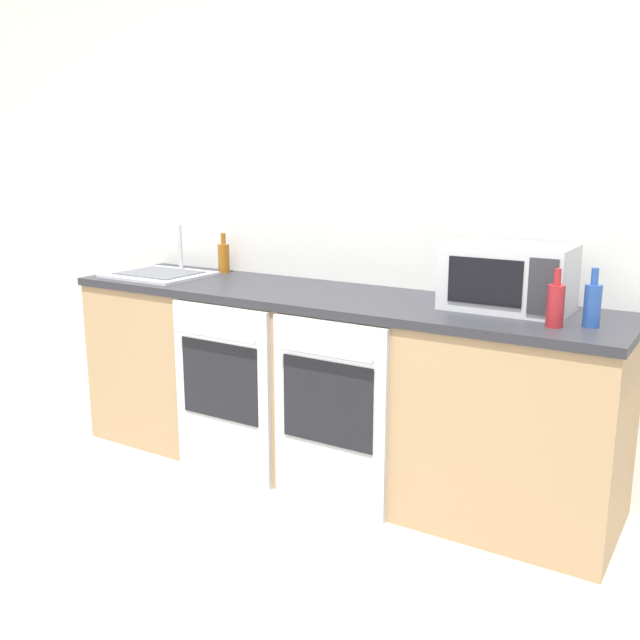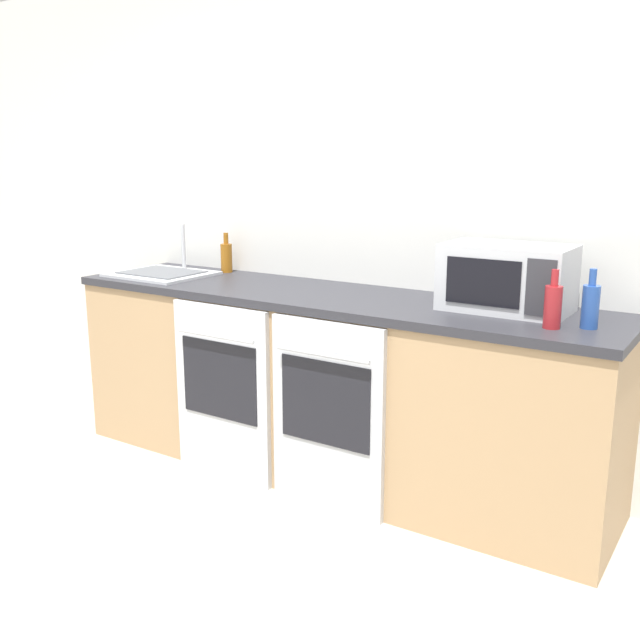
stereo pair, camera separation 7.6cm
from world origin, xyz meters
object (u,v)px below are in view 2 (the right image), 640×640
object	(u,v)px
microwave	(507,278)
bottle_red	(553,305)
sink	(163,273)
bottle_amber	(226,257)
oven_left	(222,391)
bottle_blue	(590,305)
oven_right	(327,415)

from	to	relation	value
microwave	bottle_red	bearing A→B (deg)	-40.88
bottle_red	sink	bearing A→B (deg)	177.54
bottle_amber	sink	size ratio (longest dim) A/B	0.44
oven_left	bottle_amber	xyz separation A→B (m)	(-0.43, 0.57, 0.57)
microwave	bottle_blue	bearing A→B (deg)	-21.08
bottle_red	bottle_blue	bearing A→B (deg)	32.58
oven_left	bottle_blue	distance (m)	1.75
oven_left	oven_right	world-z (taller)	same
oven_left	oven_right	bearing A→B (deg)	0.00
oven_right	bottle_amber	distance (m)	1.32
oven_left	bottle_blue	xyz separation A→B (m)	(1.63, 0.28, 0.57)
oven_left	microwave	world-z (taller)	microwave
bottle_red	microwave	bearing A→B (deg)	139.12
oven_right	bottle_red	size ratio (longest dim) A/B	3.82
oven_right	sink	size ratio (longest dim) A/B	1.70
bottle_red	bottle_amber	bearing A→B (deg)	169.17
bottle_amber	oven_left	bearing A→B (deg)	-52.80
microwave	sink	xyz separation A→B (m)	(-1.92, -0.13, -0.13)
oven_right	bottle_blue	bearing A→B (deg)	15.26
microwave	sink	size ratio (longest dim) A/B	1.03
oven_right	bottle_red	distance (m)	1.08
oven_right	sink	xyz separation A→B (m)	(-1.28, 0.29, 0.49)
oven_left	sink	bearing A→B (deg)	156.17
sink	bottle_red	bearing A→B (deg)	-2.46
microwave	bottle_blue	xyz separation A→B (m)	(0.38, -0.15, -0.05)
microwave	bottle_amber	xyz separation A→B (m)	(-1.69, 0.15, -0.05)
bottle_red	bottle_amber	xyz separation A→B (m)	(-1.94, 0.37, -0.00)
oven_right	bottle_amber	bearing A→B (deg)	151.29
bottle_amber	bottle_red	bearing A→B (deg)	-10.83
bottle_red	oven_right	bearing A→B (deg)	-167.40
bottle_amber	sink	xyz separation A→B (m)	(-0.23, -0.28, -0.07)
oven_left	sink	size ratio (longest dim) A/B	1.70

